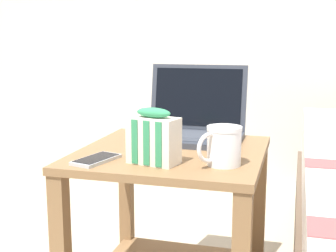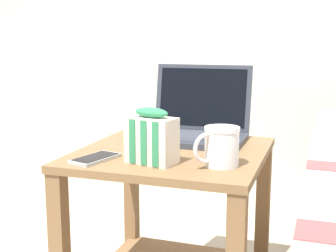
# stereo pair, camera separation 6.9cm
# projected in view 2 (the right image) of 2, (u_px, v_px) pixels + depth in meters

# --- Properties ---
(bedside_table) EXTENTS (0.54, 0.55, 0.56)m
(bedside_table) POSITION_uv_depth(u_px,v_px,m) (172.00, 215.00, 1.42)
(bedside_table) COLOR olive
(bedside_table) RESTS_ON ground_plane
(laptop) EXTENTS (0.33, 0.27, 0.24)m
(laptop) POSITION_uv_depth(u_px,v_px,m) (195.00, 124.00, 1.53)
(laptop) COLOR #333842
(laptop) RESTS_ON bedside_table
(mug_front_left) EXTENTS (0.11, 0.12, 0.10)m
(mug_front_left) POSITION_uv_depth(u_px,v_px,m) (221.00, 145.00, 1.20)
(mug_front_left) COLOR white
(mug_front_left) RESTS_ON bedside_table
(snack_bag) EXTENTS (0.14, 0.10, 0.15)m
(snack_bag) POSITION_uv_depth(u_px,v_px,m) (152.00, 138.00, 1.23)
(snack_bag) COLOR silver
(snack_bag) RESTS_ON bedside_table
(cell_phone) EXTENTS (0.10, 0.15, 0.01)m
(cell_phone) POSITION_uv_depth(u_px,v_px,m) (95.00, 158.00, 1.27)
(cell_phone) COLOR #B7BABC
(cell_phone) RESTS_ON bedside_table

